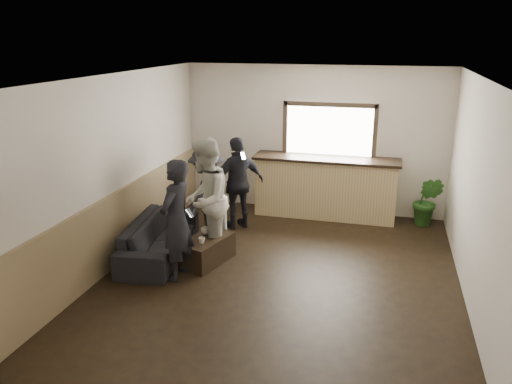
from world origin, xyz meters
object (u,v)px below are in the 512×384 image
(coffee_table, at_px, (207,250))
(person_b, at_px, (206,200))
(potted_plant, at_px, (427,201))
(person_d, at_px, (238,183))
(sofa, at_px, (159,238))
(person_a, at_px, (176,220))
(person_c, at_px, (207,194))
(cup_b, at_px, (202,240))
(cup_a, at_px, (205,231))
(bar_counter, at_px, (325,183))

(coffee_table, bearing_deg, person_b, 108.00)
(potted_plant, xyz_separation_m, person_d, (-3.27, -0.96, 0.36))
(sofa, distance_m, person_a, 1.01)
(person_a, bearing_deg, person_c, -169.54)
(person_b, distance_m, person_c, 0.74)
(coffee_table, xyz_separation_m, cup_b, (0.01, -0.19, 0.24))
(person_b, bearing_deg, sofa, -85.40)
(person_b, bearing_deg, coffee_table, 13.06)
(person_b, height_order, person_c, person_b)
(potted_plant, bearing_deg, cup_b, -141.21)
(sofa, height_order, person_c, person_c)
(coffee_table, bearing_deg, cup_a, 113.50)
(coffee_table, distance_m, potted_plant, 4.15)
(cup_b, height_order, person_d, person_d)
(coffee_table, bearing_deg, sofa, 176.37)
(cup_a, bearing_deg, person_a, -101.98)
(coffee_table, relative_size, cup_a, 6.56)
(cup_b, bearing_deg, coffee_table, 91.65)
(bar_counter, distance_m, person_c, 2.42)
(cup_a, bearing_deg, cup_b, -78.01)
(cup_a, relative_size, person_a, 0.08)
(coffee_table, distance_m, cup_a, 0.30)
(person_d, bearing_deg, cup_a, 43.64)
(sofa, xyz_separation_m, person_c, (0.51, 0.81, 0.50))
(sofa, relative_size, person_c, 1.26)
(potted_plant, distance_m, person_a, 4.67)
(potted_plant, xyz_separation_m, person_a, (-3.54, -3.02, 0.40))
(bar_counter, height_order, person_a, bar_counter)
(cup_b, relative_size, person_d, 0.06)
(cup_b, bearing_deg, person_a, -122.32)
(coffee_table, bearing_deg, person_a, -111.80)
(bar_counter, distance_m, coffee_table, 2.95)
(coffee_table, xyz_separation_m, person_d, (0.05, 1.52, 0.63))
(cup_b, distance_m, potted_plant, 4.25)
(coffee_table, height_order, person_d, person_d)
(person_a, bearing_deg, sofa, -128.48)
(cup_a, bearing_deg, person_b, 51.50)
(coffee_table, bearing_deg, cup_b, -88.35)
(person_d, bearing_deg, bar_counter, 174.13)
(bar_counter, xyz_separation_m, person_a, (-1.69, -3.07, 0.22))
(bar_counter, relative_size, cup_a, 20.17)
(cup_a, distance_m, cup_b, 0.36)
(potted_plant, height_order, person_d, person_d)
(sofa, distance_m, person_c, 1.08)
(potted_plant, bearing_deg, person_c, -155.97)
(sofa, xyz_separation_m, potted_plant, (4.12, 2.42, 0.17))
(bar_counter, bearing_deg, cup_b, -118.40)
(sofa, bearing_deg, person_a, -143.66)
(cup_a, relative_size, person_d, 0.08)
(person_d, bearing_deg, person_c, 21.05)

